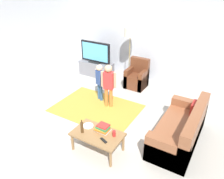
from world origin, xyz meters
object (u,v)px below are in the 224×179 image
at_px(armchair, 137,78).
at_px(child_center, 109,82).
at_px(tv_remote, 104,140).
at_px(book_stack, 103,128).
at_px(couch, 182,131).
at_px(tv, 95,52).
at_px(plate, 88,126).
at_px(floor_lamp, 130,35).
at_px(tv_stand, 96,69).
at_px(coffee_table, 98,135).
at_px(child_near_tv, 100,79).
at_px(soda_can, 114,134).
at_px(bottle, 82,127).

relative_size(armchair, child_center, 0.75).
bearing_deg(tv_remote, book_stack, 147.36).
distance_m(couch, book_stack, 1.68).
xyz_separation_m(tv, armchair, (1.57, -0.02, -0.55)).
distance_m(book_stack, plate, 0.36).
bearing_deg(floor_lamp, book_stack, -72.47).
bearing_deg(tv_stand, floor_lamp, 7.32).
xyz_separation_m(coffee_table, plate, (-0.30, 0.10, 0.06)).
xyz_separation_m(tv_remote, plate, (-0.52, 0.22, -0.00)).
bearing_deg(plate, tv, 121.61).
bearing_deg(child_near_tv, coffee_table, -58.06).
distance_m(tv_remote, soda_can, 0.25).
bearing_deg(couch, soda_can, -136.91).
relative_size(tv_remote, soda_can, 1.42).
xyz_separation_m(book_stack, soda_can, (0.27, -0.02, -0.01)).
xyz_separation_m(tv, bottle, (1.83, -3.16, -0.30)).
xyz_separation_m(coffee_table, book_stack, (0.05, 0.12, 0.12)).
bearing_deg(soda_can, child_center, 124.78).
bearing_deg(tv_stand, bottle, -60.10).
bearing_deg(armchair, coffee_table, -79.91).
distance_m(armchair, child_center, 1.54).
bearing_deg(child_center, plate, -75.00).
height_order(floor_lamp, plate, floor_lamp).
xyz_separation_m(tv_stand, child_center, (1.42, -1.51, 0.48)).
distance_m(tv_stand, floor_lamp, 1.76).
bearing_deg(book_stack, armchair, 101.45).
distance_m(coffee_table, tv_remote, 0.26).
relative_size(book_stack, soda_can, 2.34).
height_order(couch, armchair, armchair).
bearing_deg(child_near_tv, floor_lamp, 84.08).
height_order(child_near_tv, tv_remote, child_near_tv).
distance_m(coffee_table, plate, 0.32).
bearing_deg(plate, book_stack, 2.75).
bearing_deg(armchair, child_center, -95.84).
relative_size(child_center, bottle, 4.05).
xyz_separation_m(couch, child_near_tv, (-2.48, 0.63, 0.35)).
bearing_deg(tv_remote, tv_stand, 148.06).
relative_size(armchair, soda_can, 7.50).
bearing_deg(child_center, tv, 133.64).
relative_size(tv_stand, book_stack, 4.28).
distance_m(floor_lamp, tv_remote, 3.70).
height_order(couch, child_near_tv, child_near_tv).
bearing_deg(soda_can, child_near_tv, 130.60).
bearing_deg(coffee_table, couch, 38.39).
bearing_deg(tv, couch, -28.98).
bearing_deg(book_stack, floor_lamp, 107.53).
bearing_deg(book_stack, soda_can, -3.59).
height_order(child_near_tv, child_center, child_center).
bearing_deg(tv, tv_remote, -53.61).
relative_size(coffee_table, book_stack, 3.56).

